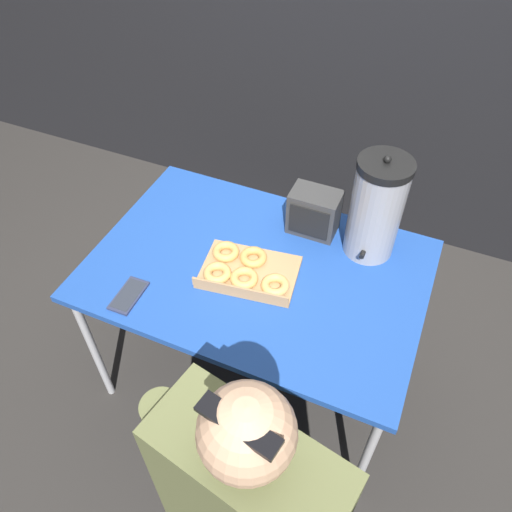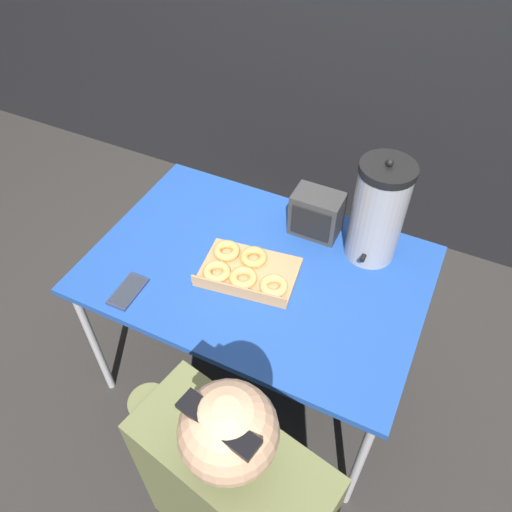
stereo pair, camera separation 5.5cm
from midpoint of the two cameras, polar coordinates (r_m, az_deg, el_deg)
The scene contains 6 objects.
ground_plane at distance 2.44m, azimuth -0.58°, elevation -12.80°, with size 12.00×12.00×0.00m, color #2D2B28.
folding_table at distance 1.89m, azimuth -0.73°, elevation -2.27°, with size 1.23×0.84×0.72m.
donut_box at distance 1.81m, azimuth -2.06°, elevation -1.72°, with size 0.38×0.29×0.05m.
coffee_urn at distance 1.83m, azimuth 12.72°, elevation 5.31°, with size 0.19×0.22×0.43m.
cell_phone at distance 1.82m, azimuth -15.20°, elevation -4.39°, with size 0.08×0.16×0.01m.
space_heater at distance 1.94m, azimuth 5.83°, elevation 4.99°, with size 0.19×0.13×0.18m.
Camera 1 is at (0.49, -1.14, 2.10)m, focal length 35.00 mm.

